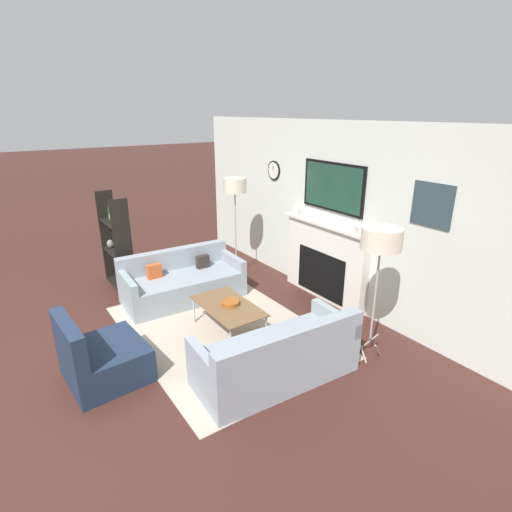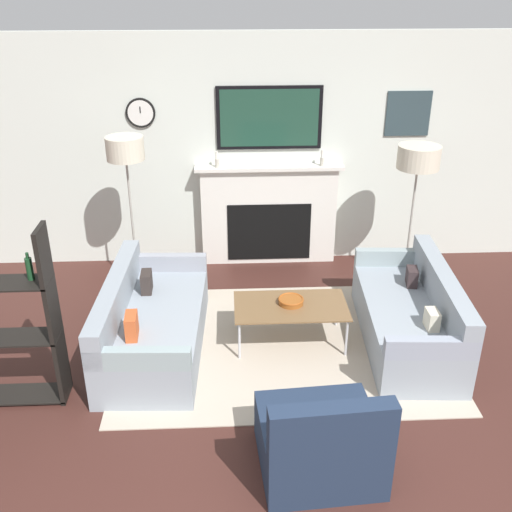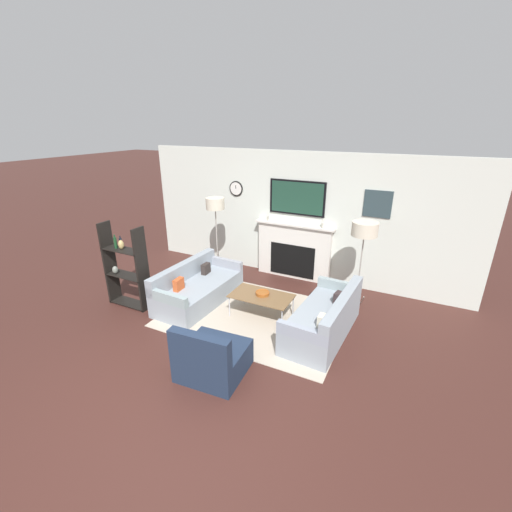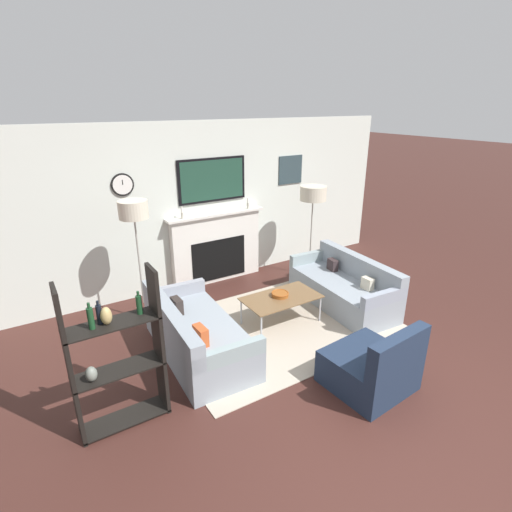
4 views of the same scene
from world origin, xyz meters
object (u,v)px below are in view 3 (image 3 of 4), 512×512
Objects in this scene: armchair at (212,358)px; shelf_unit at (126,267)px; couch_left at (197,289)px; floor_lamp_right at (365,230)px; floor_lamp_left at (215,205)px; coffee_table at (261,297)px; couch_right at (325,320)px; decorative_bowl at (262,293)px.

shelf_unit is at bearing 159.08° from armchair.
couch_left is 3.25m from floor_lamp_right.
armchair is 0.51× the size of floor_lamp_left.
coffee_table is at bearing 91.60° from armchair.
armchair reaches higher than coffee_table.
floor_lamp_left is 3.05m from floor_lamp_right.
floor_lamp_left is at bearing 180.00° from floor_lamp_right.
couch_right is 1.17m from decorative_bowl.
couch_left is 7.56× the size of decorative_bowl.
armchair reaches higher than couch_right.
floor_lamp_left reaches higher than floor_lamp_right.
floor_lamp_right reaches higher than shelf_unit.
decorative_bowl is 2.54m from shelf_unit.
couch_left is at bearing 31.86° from shelf_unit.
couch_right reaches higher than coffee_table.
decorative_bowl is 2.28m from floor_lamp_left.
coffee_table is 0.66× the size of floor_lamp_right.
floor_lamp_left reaches higher than shelf_unit.
couch_left is 2.49m from couch_right.
armchair is at bearing -20.92° from shelf_unit.
armchair is 3.35m from floor_lamp_right.
couch_left is 1.81m from floor_lamp_left.
floor_lamp_left reaches higher than couch_right.
decorative_bowl is 0.16× the size of shelf_unit.
armchair reaches higher than couch_left.
coffee_table is 2.32m from floor_lamp_left.
decorative_bowl is (1.33, 0.09, 0.18)m from couch_left.
decorative_bowl is at bearing 17.39° from shelf_unit.
floor_lamp_right reaches higher than couch_left.
couch_left is 2.11m from armchair.
couch_right reaches higher than couch_left.
couch_left is 1.35m from decorative_bowl.
couch_right is at bearing -4.55° from decorative_bowl.
floor_lamp_right is at bearing 76.54° from couch_right.
decorative_bowl is at bearing 175.45° from couch_right.
couch_left is 2.07× the size of armchair.
couch_right is at bearing -103.46° from floor_lamp_right.
couch_right is 1.95m from armchair.
armchair is at bearing -88.40° from coffee_table.
floor_lamp_right is at bearing 38.10° from coffee_table.
shelf_unit is (-3.84, -1.85, -0.72)m from floor_lamp_right.
decorative_bowl is at bearing 83.89° from coffee_table.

